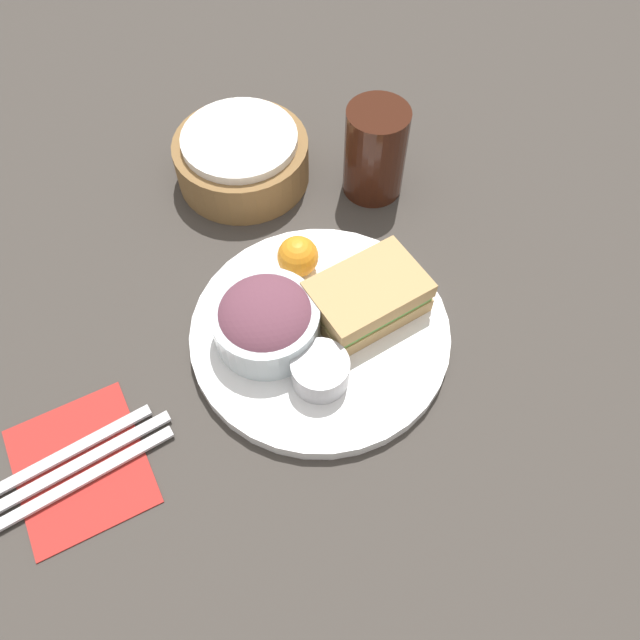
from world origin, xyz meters
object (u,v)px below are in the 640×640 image
Objects in this scene: bread_basket at (242,158)px; fork at (85,478)px; sandwich at (366,295)px; plate at (320,333)px; drink_glass at (375,152)px; knife at (79,464)px; spoon at (73,450)px; dressing_cup at (320,371)px; salad_bowl at (266,320)px.

bread_basket is 0.93× the size of fork.
sandwich is 0.74× the size of bread_basket.
plate is 2.24× the size of sandwich.
bread_basket is 0.46m from fork.
drink_glass is at bearing 57.60° from sandwich.
fork is at bearing 90.00° from knife.
bread_basket is at bearing -139.40° from fork.
spoon is at bearing -158.16° from drink_glass.
bread_basket is (0.06, 0.34, -0.00)m from dressing_cup.
drink_glass reaches higher than salad_bowl.
salad_bowl is 0.29m from drink_glass.
salad_bowl is at bearing -169.75° from fork.
drink_glass reaches higher than fork.
knife is (-0.27, 0.03, -0.03)m from dressing_cup.
dressing_cup is 0.50× the size of drink_glass.
bread_basket is at bearing 72.35° from salad_bowl.
salad_bowl reaches higher than fork.
drink_glass is 0.62× the size of knife.
spoon is (-0.33, -0.29, -0.03)m from bread_basket.
drink_glass reaches higher than dressing_cup.
bread_basket is 0.88× the size of knife.
salad_bowl is at bearing 109.46° from dressing_cup.
sandwich reaches higher than fork.
bread_basket reaches higher than plate.
fork is (-0.24, -0.06, -0.04)m from salad_bowl.
knife is at bearing 90.00° from spoon.
salad_bowl is 0.95× the size of drink_glass.
dressing_cup is at bearing -117.20° from plate.
drink_glass reaches higher than spoon.
bread_basket reaches higher than dressing_cup.
dressing_cup is 0.31× the size of knife.
drink_glass is (0.18, 0.18, 0.06)m from plate.
knife is (-0.48, -0.21, -0.06)m from drink_glass.
spoon is (-0.48, -0.19, -0.06)m from drink_glass.
drink_glass is 0.72× the size of spoon.
bread_basket is (-0.04, 0.28, -0.01)m from sandwich.
dressing_cup is 0.36× the size of spoon.
plate is at bearing -20.55° from salad_bowl.
fork is at bearing -134.69° from bread_basket.
plate is at bearing -180.00° from knife.
drink_glass is at bearing -160.98° from knife.
knife is at bearing -90.00° from fork.
sandwich is 0.11m from dressing_cup.
plate reaches higher than knife.
drink_glass is 0.18m from bread_basket.
salad_bowl reaches higher than knife.
salad_bowl reaches higher than bread_basket.
bread_basket is 0.45m from knife.
drink_glass is 0.52m from spoon.
dressing_cup is at bearing -130.51° from drink_glass.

